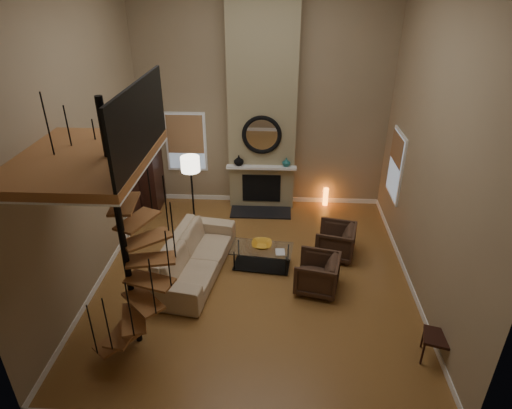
# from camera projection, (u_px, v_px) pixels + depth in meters

# --- Properties ---
(ground) EXTENTS (6.00, 6.50, 0.01)m
(ground) POSITION_uv_depth(u_px,v_px,m) (255.00, 276.00, 8.72)
(ground) COLOR #A97336
(ground) RESTS_ON ground
(back_wall) EXTENTS (6.00, 0.02, 5.50)m
(back_wall) POSITION_uv_depth(u_px,v_px,m) (263.00, 97.00, 10.28)
(back_wall) COLOR #907C5D
(back_wall) RESTS_ON ground
(front_wall) EXTENTS (6.00, 0.02, 5.50)m
(front_wall) POSITION_uv_depth(u_px,v_px,m) (237.00, 255.00, 4.56)
(front_wall) COLOR #907C5D
(front_wall) RESTS_ON ground
(left_wall) EXTENTS (0.02, 6.50, 5.50)m
(left_wall) POSITION_uv_depth(u_px,v_px,m) (81.00, 142.00, 7.56)
(left_wall) COLOR #907C5D
(left_wall) RESTS_ON ground
(right_wall) EXTENTS (0.02, 6.50, 5.50)m
(right_wall) POSITION_uv_depth(u_px,v_px,m) (435.00, 149.00, 7.27)
(right_wall) COLOR #907C5D
(right_wall) RESTS_ON ground
(baseboard_back) EXTENTS (6.00, 0.02, 0.12)m
(baseboard_back) POSITION_uv_depth(u_px,v_px,m) (262.00, 199.00, 11.54)
(baseboard_back) COLOR white
(baseboard_back) RESTS_ON ground
(baseboard_left) EXTENTS (0.02, 6.50, 0.12)m
(baseboard_left) POSITION_uv_depth(u_px,v_px,m) (107.00, 269.00, 8.83)
(baseboard_left) COLOR white
(baseboard_left) RESTS_ON ground
(baseboard_right) EXTENTS (0.02, 6.50, 0.12)m
(baseboard_right) POSITION_uv_depth(u_px,v_px,m) (408.00, 279.00, 8.54)
(baseboard_right) COLOR white
(baseboard_right) RESTS_ON ground
(chimney_breast) EXTENTS (1.60, 0.38, 5.50)m
(chimney_breast) POSITION_uv_depth(u_px,v_px,m) (262.00, 99.00, 10.11)
(chimney_breast) COLOR #8C805B
(chimney_breast) RESTS_ON ground
(hearth) EXTENTS (1.50, 0.60, 0.04)m
(hearth) POSITION_uv_depth(u_px,v_px,m) (261.00, 212.00, 10.97)
(hearth) COLOR black
(hearth) RESTS_ON ground
(firebox) EXTENTS (0.95, 0.02, 0.72)m
(firebox) POSITION_uv_depth(u_px,v_px,m) (261.00, 188.00, 10.97)
(firebox) COLOR black
(firebox) RESTS_ON chimney_breast
(mantel) EXTENTS (1.70, 0.18, 0.06)m
(mantel) POSITION_uv_depth(u_px,v_px,m) (261.00, 167.00, 10.62)
(mantel) COLOR white
(mantel) RESTS_ON chimney_breast
(mirror_frame) EXTENTS (0.94, 0.10, 0.94)m
(mirror_frame) POSITION_uv_depth(u_px,v_px,m) (262.00, 135.00, 10.30)
(mirror_frame) COLOR black
(mirror_frame) RESTS_ON chimney_breast
(mirror_disc) EXTENTS (0.80, 0.01, 0.80)m
(mirror_disc) POSITION_uv_depth(u_px,v_px,m) (262.00, 135.00, 10.30)
(mirror_disc) COLOR white
(mirror_disc) RESTS_ON chimney_breast
(vase_left) EXTENTS (0.24, 0.24, 0.25)m
(vase_left) POSITION_uv_depth(u_px,v_px,m) (239.00, 160.00, 10.61)
(vase_left) COLOR black
(vase_left) RESTS_ON mantel
(vase_right) EXTENTS (0.20, 0.20, 0.21)m
(vase_right) POSITION_uv_depth(u_px,v_px,m) (286.00, 162.00, 10.56)
(vase_right) COLOR #195857
(vase_right) RESTS_ON mantel
(window_back) EXTENTS (1.02, 0.06, 1.52)m
(window_back) POSITION_uv_depth(u_px,v_px,m) (186.00, 141.00, 10.88)
(window_back) COLOR white
(window_back) RESTS_ON back_wall
(window_right) EXTENTS (0.06, 1.02, 1.52)m
(window_right) POSITION_uv_depth(u_px,v_px,m) (396.00, 164.00, 9.56)
(window_right) COLOR white
(window_right) RESTS_ON right_wall
(entry_door) EXTENTS (0.10, 1.05, 2.16)m
(entry_door) POSITION_uv_depth(u_px,v_px,m) (130.00, 186.00, 9.95)
(entry_door) COLOR white
(entry_door) RESTS_ON ground
(loft) EXTENTS (1.70, 2.20, 1.09)m
(loft) POSITION_uv_depth(u_px,v_px,m) (90.00, 156.00, 5.70)
(loft) COLOR #9A6032
(loft) RESTS_ON left_wall
(spiral_stair) EXTENTS (1.47, 1.47, 4.06)m
(spiral_stair) POSITION_uv_depth(u_px,v_px,m) (126.00, 249.00, 6.38)
(spiral_stair) COLOR black
(spiral_stair) RESTS_ON ground
(hutch) EXTENTS (0.41, 0.87, 1.95)m
(hutch) POSITION_uv_depth(u_px,v_px,m) (151.00, 172.00, 10.88)
(hutch) COLOR black
(hutch) RESTS_ON ground
(sofa) EXTENTS (1.39, 2.70, 0.75)m
(sofa) POSITION_uv_depth(u_px,v_px,m) (194.00, 256.00, 8.65)
(sofa) COLOR tan
(sofa) RESTS_ON ground
(armchair_near) EXTENTS (0.94, 0.92, 0.71)m
(armchair_near) POSITION_uv_depth(u_px,v_px,m) (339.00, 242.00, 9.17)
(armchair_near) COLOR #422B1E
(armchair_near) RESTS_ON ground
(armchair_far) EXTENTS (0.94, 0.92, 0.72)m
(armchair_far) POSITION_uv_depth(u_px,v_px,m) (321.00, 274.00, 8.18)
(armchair_far) COLOR #422B1E
(armchair_far) RESTS_ON ground
(coffee_table) EXTENTS (1.29, 0.74, 0.45)m
(coffee_table) POSITION_uv_depth(u_px,v_px,m) (262.00, 255.00, 8.87)
(coffee_table) COLOR silver
(coffee_table) RESTS_ON ground
(bowl) EXTENTS (0.41, 0.41, 0.10)m
(bowl) POSITION_uv_depth(u_px,v_px,m) (262.00, 245.00, 8.81)
(bowl) COLOR gold
(bowl) RESTS_ON coffee_table
(book) EXTENTS (0.20, 0.26, 0.02)m
(book) POSITION_uv_depth(u_px,v_px,m) (279.00, 252.00, 8.63)
(book) COLOR gray
(book) RESTS_ON coffee_table
(floor_lamp) EXTENTS (0.43, 0.43, 1.75)m
(floor_lamp) POSITION_uv_depth(u_px,v_px,m) (191.00, 170.00, 9.84)
(floor_lamp) COLOR black
(floor_lamp) RESTS_ON ground
(accent_lamp) EXTENTS (0.13, 0.13, 0.46)m
(accent_lamp) POSITION_uv_depth(u_px,v_px,m) (326.00, 197.00, 11.23)
(accent_lamp) COLOR orange
(accent_lamp) RESTS_ON ground
(side_chair) EXTENTS (0.53, 0.51, 0.93)m
(side_chair) POSITION_uv_depth(u_px,v_px,m) (445.00, 335.00, 6.59)
(side_chair) COLOR black
(side_chair) RESTS_ON ground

